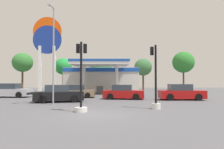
{
  "coord_description": "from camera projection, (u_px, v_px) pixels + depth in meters",
  "views": [
    {
      "loc": [
        0.76,
        -12.22,
        1.92
      ],
      "look_at": [
        1.02,
        10.64,
        2.54
      ],
      "focal_mm": 34.68,
      "sensor_mm": 36.0,
      "label": 1
    }
  ],
  "objects": [
    {
      "name": "car_1",
      "position": [
        124.0,
        93.0,
        22.11
      ],
      "size": [
        4.33,
        2.36,
        1.47
      ],
      "color": "black",
      "rests_on": "ground"
    },
    {
      "name": "traffic_signal_1",
      "position": [
        81.0,
        88.0,
        13.17
      ],
      "size": [
        0.77,
        0.77,
        4.27
      ],
      "color": "silver",
      "rests_on": "ground"
    },
    {
      "name": "car_0",
      "position": [
        59.0,
        94.0,
        19.18
      ],
      "size": [
        4.55,
        2.68,
        1.53
      ],
      "color": "black",
      "rests_on": "ground"
    },
    {
      "name": "ground_plane",
      "position": [
        96.0,
        114.0,
        12.16
      ],
      "size": [
        90.0,
        90.0,
        0.0
      ],
      "primitive_type": "plane",
      "color": "#56565B",
      "rests_on": "ground"
    },
    {
      "name": "tree_2",
      "position": [
        101.0,
        68.0,
        41.61
      ],
      "size": [
        4.11,
        4.11,
        5.89
      ],
      "color": "brown",
      "rests_on": "ground"
    },
    {
      "name": "car_3",
      "position": [
        11.0,
        91.0,
        24.52
      ],
      "size": [
        4.48,
        2.18,
        1.57
      ],
      "color": "black",
      "rests_on": "ground"
    },
    {
      "name": "tree_1",
      "position": [
        63.0,
        66.0,
        41.62
      ],
      "size": [
        3.39,
        3.39,
        6.21
      ],
      "color": "brown",
      "rests_on": "ground"
    },
    {
      "name": "tree_4",
      "position": [
        183.0,
        62.0,
        41.33
      ],
      "size": [
        4.14,
        4.14,
        7.41
      ],
      "color": "brown",
      "rests_on": "ground"
    },
    {
      "name": "car_5",
      "position": [
        77.0,
        92.0,
        24.05
      ],
      "size": [
        3.98,
        1.88,
        1.41
      ],
      "color": "black",
      "rests_on": "ground"
    },
    {
      "name": "traffic_signal_0",
      "position": [
        155.0,
        89.0,
        14.53
      ],
      "size": [
        0.64,
        0.67,
        4.31
      ],
      "color": "silver",
      "rests_on": "ground"
    },
    {
      "name": "tree_0",
      "position": [
        23.0,
        63.0,
        39.36
      ],
      "size": [
        3.67,
        3.67,
        6.93
      ],
      "color": "brown",
      "rests_on": "ground"
    },
    {
      "name": "car_4",
      "position": [
        181.0,
        93.0,
        21.23
      ],
      "size": [
        4.39,
        2.08,
        1.55
      ],
      "color": "black",
      "rests_on": "ground"
    },
    {
      "name": "corner_streetlamp",
      "position": [
        53.0,
        46.0,
        17.18
      ],
      "size": [
        0.24,
        1.48,
        7.79
      ],
      "color": "gray",
      "rests_on": "ground"
    },
    {
      "name": "gas_station",
      "position": [
        101.0,
        79.0,
        35.65
      ],
      "size": [
        11.84,
        11.65,
        4.68
      ],
      "color": "beige",
      "rests_on": "ground"
    },
    {
      "name": "station_pole_sign",
      "position": [
        47.0,
        45.0,
        32.33
      ],
      "size": [
        4.26,
        0.56,
        11.43
      ],
      "color": "white",
      "rests_on": "ground"
    },
    {
      "name": "tree_3",
      "position": [
        143.0,
        67.0,
        40.57
      ],
      "size": [
        3.29,
        3.29,
        5.98
      ],
      "color": "brown",
      "rests_on": "ground"
    }
  ]
}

